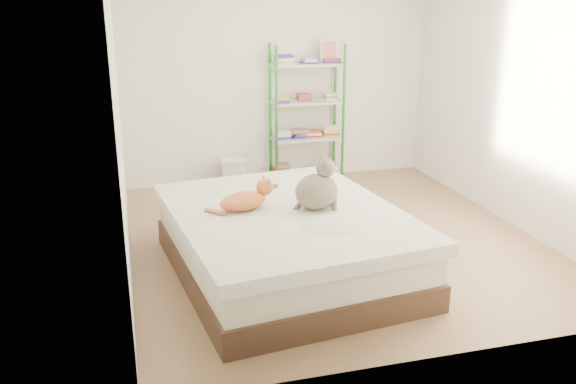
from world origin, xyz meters
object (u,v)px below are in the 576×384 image
object	(u,v)px
bed	(286,242)
white_bin	(234,173)
grey_cat	(317,184)
shelf_unit	(307,115)
orange_cat	(243,199)
cardboard_box	(320,196)

from	to	relation	value
bed	white_bin	distance (m)	2.48
grey_cat	shelf_unit	distance (m)	2.64
orange_cat	white_bin	distance (m)	2.45
shelf_unit	cardboard_box	bearing A→B (deg)	-99.59
grey_cat	cardboard_box	xyz separation A→B (m)	(0.50, 1.41, -0.61)
orange_cat	grey_cat	bearing A→B (deg)	-29.14
bed	orange_cat	bearing A→B (deg)	157.08
shelf_unit	grey_cat	bearing A→B (deg)	-105.13
bed	shelf_unit	bearing A→B (deg)	62.59
shelf_unit	cardboard_box	xyz separation A→B (m)	(-0.19, -1.13, -0.67)
white_bin	grey_cat	bearing A→B (deg)	-84.46
orange_cat	cardboard_box	world-z (taller)	orange_cat
bed	orange_cat	distance (m)	0.52
grey_cat	white_bin	distance (m)	2.60
cardboard_box	white_bin	world-z (taller)	cardboard_box
orange_cat	white_bin	size ratio (longest dim) A/B	1.36
bed	white_bin	bearing A→B (deg)	82.98
shelf_unit	white_bin	xyz separation A→B (m)	(-0.93, -0.03, -0.67)
orange_cat	shelf_unit	distance (m)	2.73
grey_cat	white_bin	world-z (taller)	grey_cat
bed	orange_cat	world-z (taller)	orange_cat
shelf_unit	cardboard_box	world-z (taller)	shelf_unit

